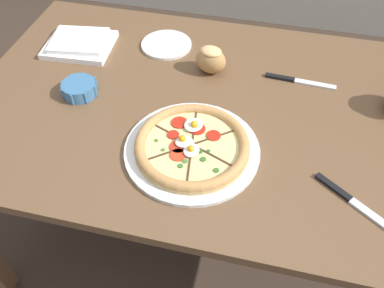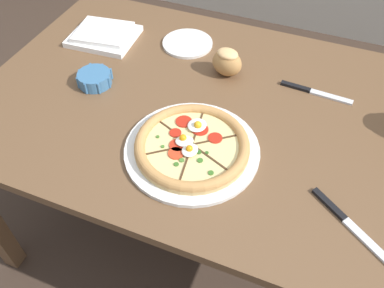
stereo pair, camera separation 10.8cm
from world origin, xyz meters
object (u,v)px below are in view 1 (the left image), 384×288
ramekin_bowl (79,88)px  knife_spare (357,204)px  bread_piece_near (211,59)px  knife_main (299,81)px  dining_table (218,126)px  side_saucer (166,45)px  napkin_folded (80,43)px  pizza (192,146)px

ramekin_bowl → knife_spare: bearing=-15.6°
bread_piece_near → knife_main: 0.29m
dining_table → knife_spare: 0.48m
knife_main → side_saucer: same height
ramekin_bowl → knife_main: bearing=18.0°
bread_piece_near → side_saucer: bread_piece_near is taller
dining_table → side_saucer: 0.37m
knife_spare → dining_table: bearing=-179.5°
napkin_folded → side_saucer: bearing=15.0°
napkin_folded → side_saucer: size_ratio=1.33×
dining_table → pizza: pizza is taller
ramekin_bowl → napkin_folded: size_ratio=0.47×
pizza → knife_main: size_ratio=1.63×
dining_table → bread_piece_near: 0.22m
dining_table → napkin_folded: napkin_folded is taller
knife_spare → napkin_folded: bearing=-171.2°
ramekin_bowl → bread_piece_near: (0.37, 0.21, 0.03)m
pizza → knife_main: (0.27, 0.37, -0.02)m
pizza → knife_spare: size_ratio=1.75×
ramekin_bowl → bread_piece_near: size_ratio=0.98×
pizza → side_saucer: pizza is taller
dining_table → napkin_folded: (-0.54, 0.19, 0.10)m
pizza → napkin_folded: (-0.50, 0.39, -0.00)m
ramekin_bowl → side_saucer: ramekin_bowl is taller
pizza → knife_spare: (0.43, -0.08, -0.02)m
pizza → napkin_folded: 0.63m
knife_main → knife_spare: same height
dining_table → side_saucer: size_ratio=8.72×
dining_table → knife_spare: size_ratio=7.38×
ramekin_bowl → knife_spare: (0.82, -0.23, -0.02)m
knife_main → side_saucer: bearing=171.9°
dining_table → ramekin_bowl: ramekin_bowl is taller
ramekin_bowl → knife_spare: ramekin_bowl is taller
pizza → bread_piece_near: bearing=93.6°
dining_table → knife_main: bearing=37.6°
dining_table → ramekin_bowl: bearing=-174.6°
dining_table → pizza: bearing=-101.8°
napkin_folded → bread_piece_near: bearing=-3.3°
dining_table → knife_spare: knife_spare is taller
bread_piece_near → dining_table: bearing=-69.1°
knife_spare → bread_piece_near: bearing=171.4°
pizza → ramekin_bowl: 0.42m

